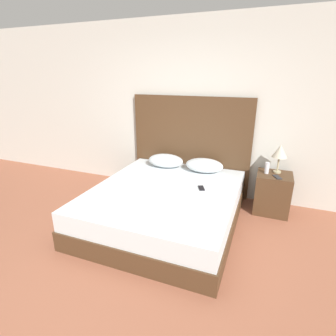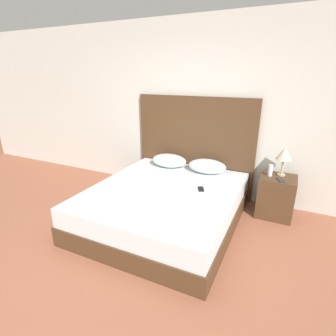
{
  "view_description": "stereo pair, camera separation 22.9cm",
  "coord_description": "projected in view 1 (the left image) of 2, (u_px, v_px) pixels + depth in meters",
  "views": [
    {
      "loc": [
        1.27,
        -1.71,
        1.9
      ],
      "look_at": [
        0.09,
        1.29,
        0.73
      ],
      "focal_mm": 28.0,
      "sensor_mm": 36.0,
      "label": 1
    },
    {
      "loc": [
        1.48,
        -1.62,
        1.9
      ],
      "look_at": [
        0.09,
        1.29,
        0.73
      ],
      "focal_mm": 28.0,
      "sensor_mm": 36.0,
      "label": 2
    }
  ],
  "objects": [
    {
      "name": "nightstand",
      "position": [
        272.0,
        193.0,
        3.74
      ],
      "size": [
        0.47,
        0.45,
        0.58
      ],
      "color": "#4C331E",
      "rests_on": "ground_plane"
    },
    {
      "name": "bed",
      "position": [
        165.0,
        205.0,
        3.5
      ],
      "size": [
        1.84,
        2.12,
        0.48
      ],
      "color": "#4C331E",
      "rests_on": "ground_plane"
    },
    {
      "name": "phone_on_nightstand",
      "position": [
        277.0,
        177.0,
        3.54
      ],
      "size": [
        0.13,
        0.17,
        0.01
      ],
      "color": "#232328",
      "rests_on": "nightstand"
    },
    {
      "name": "wall_back",
      "position": [
        187.0,
        110.0,
        4.17
      ],
      "size": [
        10.0,
        0.06,
        2.7
      ],
      "color": "silver",
      "rests_on": "ground_plane"
    },
    {
      "name": "pillow_right",
      "position": [
        204.0,
        165.0,
        3.99
      ],
      "size": [
        0.57,
        0.39,
        0.2
      ],
      "color": "silver",
      "rests_on": "bed"
    },
    {
      "name": "pillow_left",
      "position": [
        166.0,
        161.0,
        4.21
      ],
      "size": [
        0.57,
        0.39,
        0.2
      ],
      "color": "silver",
      "rests_on": "bed"
    },
    {
      "name": "phone_on_bed",
      "position": [
        201.0,
        188.0,
        3.42
      ],
      "size": [
        0.13,
        0.17,
        0.01
      ],
      "color": "black",
      "rests_on": "bed"
    },
    {
      "name": "table_lamp",
      "position": [
        280.0,
        152.0,
        3.61
      ],
      "size": [
        0.21,
        0.21,
        0.4
      ],
      "color": "tan",
      "rests_on": "nightstand"
    },
    {
      "name": "ground_plane",
      "position": [
        112.0,
        278.0,
        2.58
      ],
      "size": [
        16.0,
        16.0,
        0.0
      ],
      "primitive_type": "plane",
      "color": "#9E5B42"
    },
    {
      "name": "toiletry_bottle",
      "position": [
        267.0,
        168.0,
        3.66
      ],
      "size": [
        0.06,
        0.06,
        0.16
      ],
      "color": "silver",
      "rests_on": "nightstand"
    },
    {
      "name": "headboard",
      "position": [
        190.0,
        146.0,
        4.27
      ],
      "size": [
        1.94,
        0.05,
        1.58
      ],
      "color": "#4C331E",
      "rests_on": "ground_plane"
    }
  ]
}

